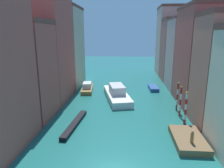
{
  "coord_description": "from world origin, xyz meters",
  "views": [
    {
      "loc": [
        1.03,
        -16.57,
        12.8
      ],
      "look_at": [
        -2.48,
        29.28,
        1.5
      ],
      "focal_mm": 33.12,
      "sensor_mm": 36.0,
      "label": 1
    }
  ],
  "objects_px": {
    "waterfront_dock": "(188,139)",
    "mooring_pole_0": "(186,108)",
    "mooring_pole_1": "(180,101)",
    "gondola_black": "(75,124)",
    "vaporetto_white": "(117,94)",
    "motorboat_0": "(87,88)",
    "mooring_pole_2": "(177,96)",
    "motorboat_1": "(153,88)",
    "person_on_dock": "(192,137)"
  },
  "relations": [
    {
      "from": "person_on_dock",
      "to": "motorboat_1",
      "type": "height_order",
      "value": "person_on_dock"
    },
    {
      "from": "person_on_dock",
      "to": "mooring_pole_2",
      "type": "distance_m",
      "value": 12.54
    },
    {
      "from": "mooring_pole_1",
      "to": "gondola_black",
      "type": "height_order",
      "value": "mooring_pole_1"
    },
    {
      "from": "motorboat_0",
      "to": "mooring_pole_0",
      "type": "bearing_deg",
      "value": -43.48
    },
    {
      "from": "mooring_pole_1",
      "to": "vaporetto_white",
      "type": "relative_size",
      "value": 0.37
    },
    {
      "from": "person_on_dock",
      "to": "mooring_pole_1",
      "type": "distance_m",
      "value": 9.8
    },
    {
      "from": "mooring_pole_2",
      "to": "motorboat_1",
      "type": "distance_m",
      "value": 13.6
    },
    {
      "from": "waterfront_dock",
      "to": "mooring_pole_0",
      "type": "relative_size",
      "value": 1.29
    },
    {
      "from": "mooring_pole_1",
      "to": "mooring_pole_2",
      "type": "bearing_deg",
      "value": 86.98
    },
    {
      "from": "person_on_dock",
      "to": "motorboat_0",
      "type": "bearing_deg",
      "value": 125.41
    },
    {
      "from": "waterfront_dock",
      "to": "mooring_pole_0",
      "type": "height_order",
      "value": "mooring_pole_0"
    },
    {
      "from": "waterfront_dock",
      "to": "vaporetto_white",
      "type": "bearing_deg",
      "value": 119.69
    },
    {
      "from": "person_on_dock",
      "to": "vaporetto_white",
      "type": "relative_size",
      "value": 0.11
    },
    {
      "from": "vaporetto_white",
      "to": "motorboat_0",
      "type": "distance_m",
      "value": 8.7
    },
    {
      "from": "waterfront_dock",
      "to": "person_on_dock",
      "type": "height_order",
      "value": "person_on_dock"
    },
    {
      "from": "vaporetto_white",
      "to": "gondola_black",
      "type": "distance_m",
      "value": 14.14
    },
    {
      "from": "gondola_black",
      "to": "waterfront_dock",
      "type": "bearing_deg",
      "value": -13.41
    },
    {
      "from": "person_on_dock",
      "to": "motorboat_0",
      "type": "xyz_separation_m",
      "value": [
        -16.46,
        23.15,
        -0.75
      ]
    },
    {
      "from": "mooring_pole_2",
      "to": "mooring_pole_1",
      "type": "bearing_deg",
      "value": -93.02
    },
    {
      "from": "waterfront_dock",
      "to": "vaporetto_white",
      "type": "relative_size",
      "value": 0.48
    },
    {
      "from": "waterfront_dock",
      "to": "gondola_black",
      "type": "bearing_deg",
      "value": 166.59
    },
    {
      "from": "waterfront_dock",
      "to": "motorboat_1",
      "type": "distance_m",
      "value": 24.27
    },
    {
      "from": "motorboat_0",
      "to": "waterfront_dock",
      "type": "bearing_deg",
      "value": -52.76
    },
    {
      "from": "mooring_pole_0",
      "to": "motorboat_0",
      "type": "bearing_deg",
      "value": 136.52
    },
    {
      "from": "waterfront_dock",
      "to": "mooring_pole_0",
      "type": "distance_m",
      "value": 5.68
    },
    {
      "from": "motorboat_1",
      "to": "mooring_pole_2",
      "type": "bearing_deg",
      "value": -79.72
    },
    {
      "from": "person_on_dock",
      "to": "mooring_pole_1",
      "type": "xyz_separation_m",
      "value": [
        0.97,
        9.7,
        1.04
      ]
    },
    {
      "from": "person_on_dock",
      "to": "vaporetto_white",
      "type": "height_order",
      "value": "vaporetto_white"
    },
    {
      "from": "mooring_pole_2",
      "to": "vaporetto_white",
      "type": "distance_m",
      "value": 12.03
    },
    {
      "from": "mooring_pole_2",
      "to": "vaporetto_white",
      "type": "height_order",
      "value": "mooring_pole_2"
    },
    {
      "from": "mooring_pole_0",
      "to": "gondola_black",
      "type": "height_order",
      "value": "mooring_pole_0"
    },
    {
      "from": "mooring_pole_2",
      "to": "gondola_black",
      "type": "bearing_deg",
      "value": -154.74
    },
    {
      "from": "waterfront_dock",
      "to": "motorboat_1",
      "type": "bearing_deg",
      "value": 93.13
    },
    {
      "from": "vaporetto_white",
      "to": "motorboat_0",
      "type": "relative_size",
      "value": 1.75
    },
    {
      "from": "gondola_black",
      "to": "motorboat_0",
      "type": "relative_size",
      "value": 1.23
    },
    {
      "from": "waterfront_dock",
      "to": "motorboat_0",
      "type": "height_order",
      "value": "motorboat_0"
    },
    {
      "from": "mooring_pole_2",
      "to": "waterfront_dock",
      "type": "bearing_deg",
      "value": -95.57
    },
    {
      "from": "mooring_pole_0",
      "to": "mooring_pole_2",
      "type": "relative_size",
      "value": 1.0
    },
    {
      "from": "person_on_dock",
      "to": "motorboat_0",
      "type": "distance_m",
      "value": 28.42
    },
    {
      "from": "waterfront_dock",
      "to": "person_on_dock",
      "type": "distance_m",
      "value": 1.8
    },
    {
      "from": "waterfront_dock",
      "to": "motorboat_0",
      "type": "distance_m",
      "value": 27.27
    },
    {
      "from": "mooring_pole_1",
      "to": "motorboat_0",
      "type": "height_order",
      "value": "mooring_pole_1"
    },
    {
      "from": "waterfront_dock",
      "to": "person_on_dock",
      "type": "xyz_separation_m",
      "value": [
        -0.04,
        -1.44,
        1.08
      ]
    },
    {
      "from": "waterfront_dock",
      "to": "vaporetto_white",
      "type": "distance_m",
      "value": 19.12
    },
    {
      "from": "mooring_pole_2",
      "to": "mooring_pole_0",
      "type": "bearing_deg",
      "value": -91.46
    },
    {
      "from": "mooring_pole_2",
      "to": "gondola_black",
      "type": "height_order",
      "value": "mooring_pole_2"
    },
    {
      "from": "waterfront_dock",
      "to": "gondola_black",
      "type": "height_order",
      "value": "waterfront_dock"
    },
    {
      "from": "mooring_pole_0",
      "to": "waterfront_dock",
      "type": "bearing_deg",
      "value": -100.12
    },
    {
      "from": "person_on_dock",
      "to": "mooring_pole_0",
      "type": "bearing_deg",
      "value": 81.69
    },
    {
      "from": "mooring_pole_0",
      "to": "person_on_dock",
      "type": "bearing_deg",
      "value": -98.31
    }
  ]
}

